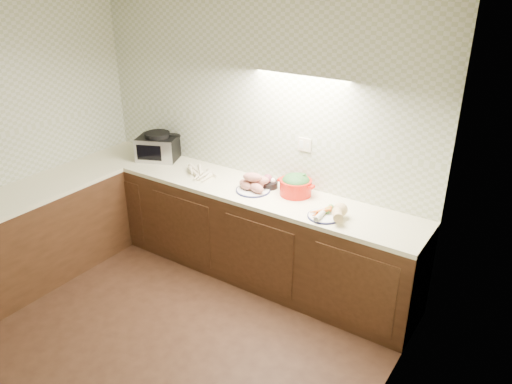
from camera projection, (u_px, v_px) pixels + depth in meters
The scene contains 8 objects.
room at pixel (99, 160), 3.23m from camera, with size 3.60×3.60×2.60m.
counter at pixel (125, 243), 4.59m from camera, with size 3.60×3.60×0.90m.
toaster_oven at pixel (158, 147), 5.23m from camera, with size 0.50×0.45×0.29m.
parsnip_pile at pixel (208, 173), 4.86m from camera, with size 0.30×0.35×0.07m.
sweet_potato_plate at pixel (253, 184), 4.53m from camera, with size 0.32×0.32×0.18m.
onion_bowl at pixel (269, 183), 4.60m from camera, with size 0.16×0.16×0.13m.
dutch_oven at pixel (296, 185), 4.44m from camera, with size 0.35×0.29×0.20m.
veg_plate at pixel (332, 212), 4.06m from camera, with size 0.35×0.35×0.13m.
Camera 1 is at (2.52, -1.95, 2.80)m, focal length 35.00 mm.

